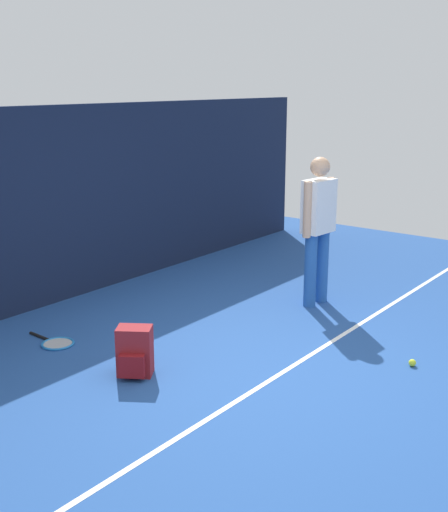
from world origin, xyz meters
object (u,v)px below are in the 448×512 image
at_px(tennis_player, 318,222).
at_px(tennis_racket, 56,343).
at_px(backpack, 135,353).
at_px(tennis_ball_near_player, 412,363).

relative_size(tennis_player, tennis_racket, 2.76).
xyz_separation_m(tennis_racket, backpack, (-0.02, -1.12, 0.20)).
bearing_deg(tennis_player, backpack, 178.09).
bearing_deg(tennis_racket, tennis_player, 63.39).
distance_m(tennis_player, tennis_ball_near_player, 2.08).
bearing_deg(backpack, tennis_racket, 145.49).
bearing_deg(tennis_ball_near_player, tennis_player, 58.23).
xyz_separation_m(tennis_racket, tennis_ball_near_player, (1.65, -2.98, 0.02)).
height_order(backpack, tennis_ball_near_player, backpack).
relative_size(backpack, tennis_ball_near_player, 6.67).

